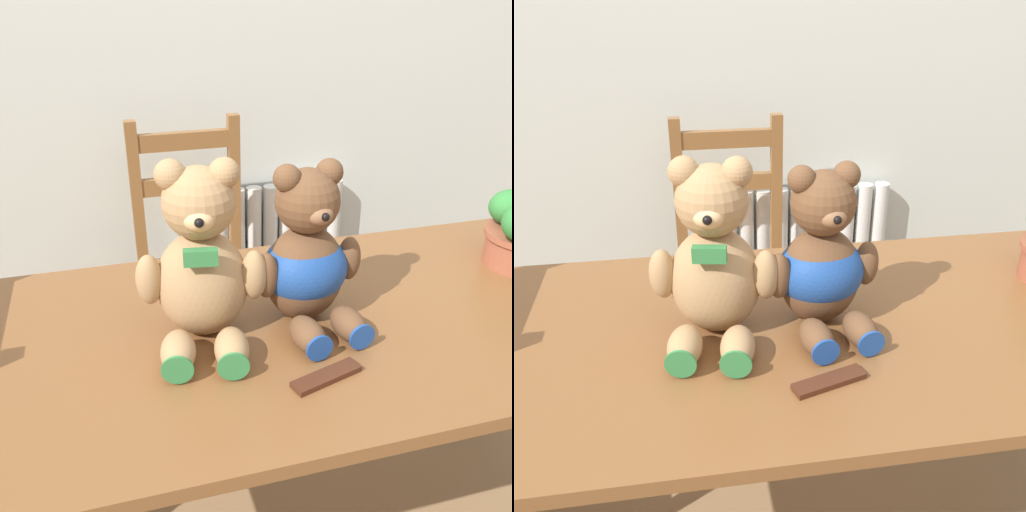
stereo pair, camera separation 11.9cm
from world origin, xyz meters
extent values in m
cube|color=silver|center=(0.00, 1.49, 1.30)|extent=(8.00, 0.04, 2.60)
cylinder|color=silver|center=(-0.15, 1.42, 0.33)|extent=(0.06, 0.06, 0.66)
cylinder|color=silver|center=(-0.08, 1.42, 0.33)|extent=(0.06, 0.06, 0.66)
cylinder|color=silver|center=(-0.02, 1.42, 0.33)|extent=(0.06, 0.06, 0.66)
cylinder|color=silver|center=(0.05, 1.42, 0.33)|extent=(0.06, 0.06, 0.66)
cylinder|color=silver|center=(0.12, 1.42, 0.33)|extent=(0.06, 0.06, 0.66)
cylinder|color=silver|center=(0.19, 1.42, 0.33)|extent=(0.06, 0.06, 0.66)
cylinder|color=silver|center=(0.26, 1.42, 0.33)|extent=(0.06, 0.06, 0.66)
cylinder|color=silver|center=(0.33, 1.42, 0.33)|extent=(0.06, 0.06, 0.66)
cylinder|color=silver|center=(0.40, 1.42, 0.33)|extent=(0.06, 0.06, 0.66)
cylinder|color=silver|center=(0.46, 1.42, 0.33)|extent=(0.06, 0.06, 0.66)
cube|color=silver|center=(0.16, 1.42, 0.02)|extent=(0.69, 0.10, 0.04)
cube|color=brown|center=(0.00, 0.38, 0.71)|extent=(1.60, 0.77, 0.03)
cube|color=brown|center=(-0.75, 0.72, 0.35)|extent=(0.06, 0.06, 0.70)
cube|color=brown|center=(-0.16, 1.12, 0.43)|extent=(0.39, 0.41, 0.03)
cube|color=brown|center=(0.02, 0.94, 0.21)|extent=(0.04, 0.04, 0.41)
cube|color=brown|center=(-0.34, 0.94, 0.21)|extent=(0.04, 0.04, 0.41)
cube|color=brown|center=(0.02, 1.31, 0.49)|extent=(0.04, 0.04, 0.97)
cube|color=brown|center=(-0.34, 1.31, 0.49)|extent=(0.04, 0.04, 0.97)
cube|color=brown|center=(-0.16, 1.31, 0.89)|extent=(0.31, 0.03, 0.06)
cube|color=brown|center=(-0.16, 1.31, 0.73)|extent=(0.31, 0.03, 0.06)
ellipsoid|color=tan|center=(-0.27, 0.41, 0.84)|extent=(0.21, 0.19, 0.23)
sphere|color=tan|center=(-0.27, 0.41, 1.02)|extent=(0.15, 0.15, 0.15)
sphere|color=tan|center=(-0.22, 0.40, 1.08)|extent=(0.06, 0.06, 0.06)
sphere|color=tan|center=(-0.32, 0.42, 1.08)|extent=(0.06, 0.06, 0.06)
ellipsoid|color=#E5B279|center=(-0.28, 0.35, 1.01)|extent=(0.07, 0.06, 0.05)
sphere|color=black|center=(-0.28, 0.33, 1.01)|extent=(0.02, 0.02, 0.02)
ellipsoid|color=tan|center=(-0.17, 0.37, 0.87)|extent=(0.06, 0.06, 0.11)
ellipsoid|color=tan|center=(-0.37, 0.40, 0.87)|extent=(0.06, 0.06, 0.11)
ellipsoid|color=tan|center=(-0.24, 0.28, 0.76)|extent=(0.09, 0.13, 0.07)
cylinder|color=#337F42|center=(-0.25, 0.22, 0.76)|extent=(0.06, 0.02, 0.06)
ellipsoid|color=tan|center=(-0.34, 0.30, 0.76)|extent=(0.09, 0.13, 0.07)
cylinder|color=#337F42|center=(-0.35, 0.24, 0.76)|extent=(0.06, 0.02, 0.06)
cube|color=#337F42|center=(-0.28, 0.33, 0.94)|extent=(0.07, 0.03, 0.03)
ellipsoid|color=brown|center=(-0.04, 0.41, 0.83)|extent=(0.20, 0.17, 0.22)
sphere|color=brown|center=(-0.04, 0.41, 1.00)|extent=(0.14, 0.14, 0.14)
sphere|color=brown|center=(0.01, 0.41, 1.06)|extent=(0.06, 0.06, 0.06)
sphere|color=brown|center=(-0.09, 0.40, 1.06)|extent=(0.06, 0.06, 0.06)
ellipsoid|color=#8C5F3F|center=(-0.04, 0.36, 0.99)|extent=(0.06, 0.06, 0.04)
sphere|color=black|center=(-0.03, 0.33, 0.99)|extent=(0.02, 0.02, 0.02)
ellipsoid|color=brown|center=(0.06, 0.40, 0.86)|extent=(0.06, 0.06, 0.10)
ellipsoid|color=brown|center=(-0.14, 0.37, 0.86)|extent=(0.06, 0.06, 0.10)
ellipsoid|color=brown|center=(0.02, 0.30, 0.76)|extent=(0.08, 0.12, 0.06)
cylinder|color=#1E4793|center=(0.03, 0.25, 0.76)|extent=(0.06, 0.01, 0.06)
ellipsoid|color=brown|center=(-0.08, 0.29, 0.76)|extent=(0.08, 0.12, 0.06)
cylinder|color=#1E4793|center=(-0.07, 0.24, 0.76)|extent=(0.06, 0.01, 0.06)
ellipsoid|color=#1E4793|center=(-0.04, 0.41, 0.85)|extent=(0.21, 0.19, 0.16)
cube|color=#472314|center=(-0.07, 0.18, 0.73)|extent=(0.15, 0.08, 0.01)
camera|label=1|loc=(-0.43, -0.61, 1.43)|focal=40.00mm
camera|label=2|loc=(-0.32, -0.64, 1.43)|focal=40.00mm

